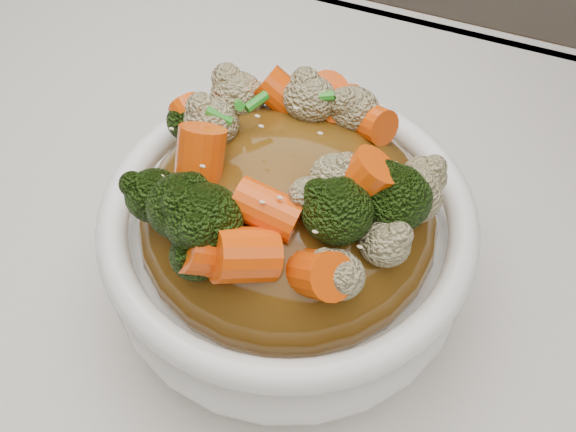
% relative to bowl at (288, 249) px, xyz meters
% --- Properties ---
extents(tablecloth, '(1.20, 0.80, 0.04)m').
position_rel_bowl_xyz_m(tablecloth, '(0.00, -0.05, -0.07)').
color(tablecloth, silver).
rests_on(tablecloth, dining_table).
extents(bowl, '(0.32, 0.32, 0.09)m').
position_rel_bowl_xyz_m(bowl, '(0.00, 0.00, 0.00)').
color(bowl, white).
rests_on(bowl, tablecloth).
extents(sauce_base, '(0.25, 0.25, 0.11)m').
position_rel_bowl_xyz_m(sauce_base, '(0.00, 0.00, 0.03)').
color(sauce_base, '#5C390F').
rests_on(sauce_base, bowl).
extents(carrots, '(0.25, 0.25, 0.06)m').
position_rel_bowl_xyz_m(carrots, '(0.00, 0.00, 0.10)').
color(carrots, '#F44F07').
rests_on(carrots, sauce_base).
extents(broccoli, '(0.25, 0.25, 0.05)m').
position_rel_bowl_xyz_m(broccoli, '(0.00, 0.00, 0.10)').
color(broccoli, black).
rests_on(broccoli, sauce_base).
extents(cauliflower, '(0.25, 0.25, 0.04)m').
position_rel_bowl_xyz_m(cauliflower, '(0.00, 0.00, 0.10)').
color(cauliflower, tan).
rests_on(cauliflower, sauce_base).
extents(scallions, '(0.19, 0.19, 0.02)m').
position_rel_bowl_xyz_m(scallions, '(0.00, 0.00, 0.10)').
color(scallions, '#268D20').
rests_on(scallions, sauce_base).
extents(sesame_seeds, '(0.23, 0.23, 0.01)m').
position_rel_bowl_xyz_m(sesame_seeds, '(0.00, 0.00, 0.10)').
color(sesame_seeds, beige).
rests_on(sesame_seeds, sauce_base).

